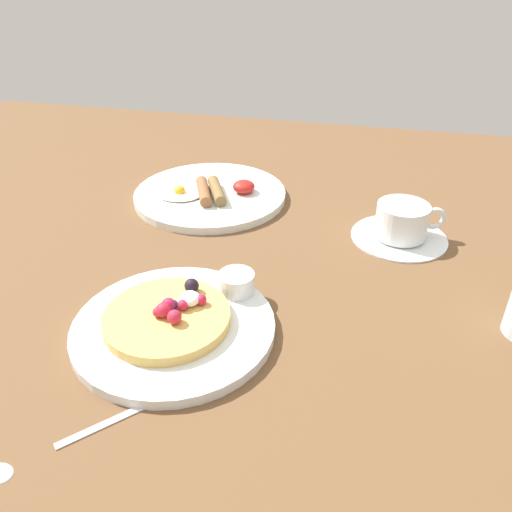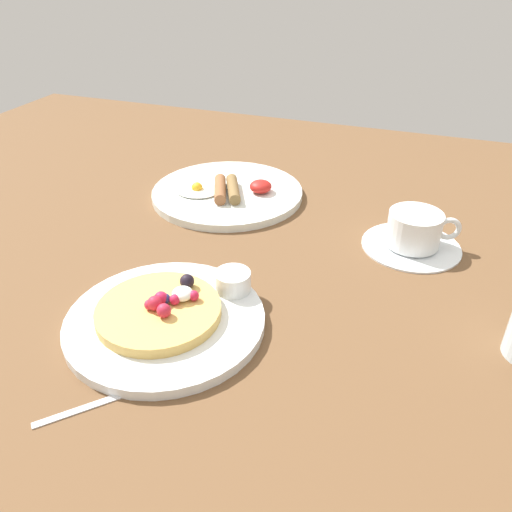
% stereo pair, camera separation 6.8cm
% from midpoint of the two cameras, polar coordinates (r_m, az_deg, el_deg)
% --- Properties ---
extents(ground_plane, '(1.78, 1.45, 0.03)m').
position_cam_midpoint_polar(ground_plane, '(0.72, 0.68, -3.60)').
color(ground_plane, brown).
extents(pancake_plate, '(0.24, 0.24, 0.01)m').
position_cam_midpoint_polar(pancake_plate, '(0.63, -7.03, -7.30)').
color(pancake_plate, white).
rests_on(pancake_plate, ground_plane).
extents(pancake_with_berries, '(0.15, 0.15, 0.03)m').
position_cam_midpoint_polar(pancake_with_berries, '(0.63, -7.60, -6.06)').
color(pancake_with_berries, '#D9AF58').
rests_on(pancake_with_berries, pancake_plate).
extents(syrup_ramekin, '(0.05, 0.05, 0.03)m').
position_cam_midpoint_polar(syrup_ramekin, '(0.66, 0.35, -2.90)').
color(syrup_ramekin, white).
rests_on(syrup_ramekin, pancake_plate).
extents(breakfast_plate, '(0.27, 0.27, 0.01)m').
position_cam_midpoint_polar(breakfast_plate, '(0.94, -1.12, 6.99)').
color(breakfast_plate, white).
rests_on(breakfast_plate, ground_plane).
extents(fried_breakfast, '(0.17, 0.10, 0.02)m').
position_cam_midpoint_polar(fried_breakfast, '(0.92, -1.17, 7.47)').
color(fried_breakfast, brown).
rests_on(fried_breakfast, breakfast_plate).
extents(coffee_saucer, '(0.15, 0.15, 0.01)m').
position_cam_midpoint_polar(coffee_saucer, '(0.83, 19.19, 1.06)').
color(coffee_saucer, white).
rests_on(coffee_saucer, ground_plane).
extents(coffee_cup, '(0.11, 0.08, 0.05)m').
position_cam_midpoint_polar(coffee_cup, '(0.81, 19.66, 2.87)').
color(coffee_cup, white).
rests_on(coffee_cup, coffee_saucer).
extents(teaspoon, '(0.12, 0.12, 0.01)m').
position_cam_midpoint_polar(teaspoon, '(0.55, -21.69, -17.71)').
color(teaspoon, silver).
rests_on(teaspoon, ground_plane).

